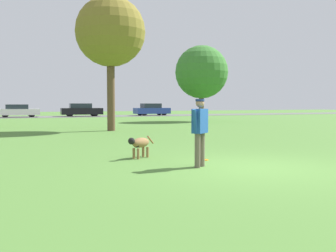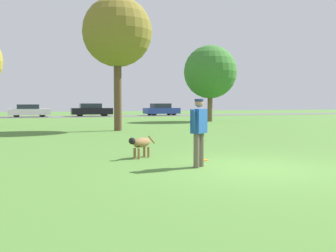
{
  "view_description": "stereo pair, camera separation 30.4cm",
  "coord_description": "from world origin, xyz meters",
  "px_view_note": "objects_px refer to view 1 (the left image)",
  "views": [
    {
      "loc": [
        -5.15,
        -7.39,
        1.47
      ],
      "look_at": [
        -1.43,
        1.54,
        0.9
      ],
      "focal_mm": 42.0,
      "sensor_mm": 36.0,
      "label": 1
    },
    {
      "loc": [
        -4.86,
        -7.5,
        1.47
      ],
      "look_at": [
        -1.43,
        1.54,
        0.9
      ],
      "focal_mm": 42.0,
      "sensor_mm": 36.0,
      "label": 2
    }
  ],
  "objects_px": {
    "frisbee": "(204,160)",
    "tree_mid_center": "(110,32)",
    "dog": "(140,143)",
    "parked_car_black": "(81,110)",
    "person": "(200,127)",
    "parked_car_blue": "(152,110)",
    "tree_far_right": "(202,72)",
    "parked_car_white": "(18,111)"
  },
  "relations": [
    {
      "from": "frisbee",
      "to": "tree_mid_center",
      "type": "xyz_separation_m",
      "value": [
        0.48,
        11.35,
        5.13
      ]
    },
    {
      "from": "dog",
      "to": "parked_car_black",
      "type": "height_order",
      "value": "parked_car_black"
    },
    {
      "from": "person",
      "to": "dog",
      "type": "bearing_deg",
      "value": 76.41
    },
    {
      "from": "person",
      "to": "parked_car_blue",
      "type": "bearing_deg",
      "value": 34.57
    },
    {
      "from": "tree_mid_center",
      "to": "parked_car_black",
      "type": "bearing_deg",
      "value": 83.61
    },
    {
      "from": "tree_far_right",
      "to": "tree_mid_center",
      "type": "height_order",
      "value": "tree_mid_center"
    },
    {
      "from": "tree_far_right",
      "to": "parked_car_black",
      "type": "distance_m",
      "value": 17.03
    },
    {
      "from": "dog",
      "to": "tree_far_right",
      "type": "relative_size",
      "value": 0.16
    },
    {
      "from": "tree_far_right",
      "to": "tree_mid_center",
      "type": "xyz_separation_m",
      "value": [
        -9.26,
        -7.53,
        1.25
      ]
    },
    {
      "from": "parked_car_black",
      "to": "tree_mid_center",
      "type": "bearing_deg",
      "value": -93.52
    },
    {
      "from": "frisbee",
      "to": "parked_car_white",
      "type": "relative_size",
      "value": 0.05
    },
    {
      "from": "dog",
      "to": "parked_car_white",
      "type": "xyz_separation_m",
      "value": [
        -2.02,
        33.12,
        0.27
      ]
    },
    {
      "from": "person",
      "to": "tree_mid_center",
      "type": "xyz_separation_m",
      "value": [
        1.07,
        12.26,
        4.22
      ]
    },
    {
      "from": "tree_far_right",
      "to": "parked_car_black",
      "type": "relative_size",
      "value": 1.34
    },
    {
      "from": "tree_far_right",
      "to": "tree_mid_center",
      "type": "relative_size",
      "value": 0.86
    },
    {
      "from": "frisbee",
      "to": "tree_far_right",
      "type": "height_order",
      "value": "tree_far_right"
    },
    {
      "from": "dog",
      "to": "frisbee",
      "type": "distance_m",
      "value": 1.76
    },
    {
      "from": "dog",
      "to": "parked_car_blue",
      "type": "distance_m",
      "value": 35.48
    },
    {
      "from": "dog",
      "to": "frisbee",
      "type": "xyz_separation_m",
      "value": [
        1.41,
        -0.97,
        -0.38
      ]
    },
    {
      "from": "tree_mid_center",
      "to": "parked_car_black",
      "type": "xyz_separation_m",
      "value": [
        2.56,
        22.86,
        -4.45
      ]
    },
    {
      "from": "person",
      "to": "tree_far_right",
      "type": "xyz_separation_m",
      "value": [
        10.33,
        19.8,
        2.97
      ]
    },
    {
      "from": "tree_mid_center",
      "to": "frisbee",
      "type": "bearing_deg",
      "value": -92.41
    },
    {
      "from": "dog",
      "to": "parked_car_white",
      "type": "height_order",
      "value": "parked_car_white"
    },
    {
      "from": "person",
      "to": "parked_car_blue",
      "type": "distance_m",
      "value": 36.98
    },
    {
      "from": "tree_mid_center",
      "to": "parked_car_blue",
      "type": "relative_size",
      "value": 1.69
    },
    {
      "from": "person",
      "to": "parked_car_white",
      "type": "bearing_deg",
      "value": 57.73
    },
    {
      "from": "frisbee",
      "to": "parked_car_blue",
      "type": "height_order",
      "value": "parked_car_blue"
    },
    {
      "from": "frisbee",
      "to": "tree_far_right",
      "type": "xyz_separation_m",
      "value": [
        9.74,
        18.88,
        3.88
      ]
    },
    {
      "from": "person",
      "to": "frisbee",
      "type": "height_order",
      "value": "person"
    },
    {
      "from": "person",
      "to": "dog",
      "type": "distance_m",
      "value": 2.12
    },
    {
      "from": "parked_car_black",
      "to": "frisbee",
      "type": "bearing_deg",
      "value": -92.21
    },
    {
      "from": "person",
      "to": "parked_car_black",
      "type": "xyz_separation_m",
      "value": [
        3.63,
        35.12,
        -0.23
      ]
    },
    {
      "from": "person",
      "to": "tree_mid_center",
      "type": "height_order",
      "value": "tree_mid_center"
    },
    {
      "from": "frisbee",
      "to": "tree_mid_center",
      "type": "relative_size",
      "value": 0.03
    },
    {
      "from": "tree_mid_center",
      "to": "parked_car_blue",
      "type": "xyz_separation_m",
      "value": [
        10.69,
        22.8,
        -4.46
      ]
    },
    {
      "from": "person",
      "to": "frisbee",
      "type": "xyz_separation_m",
      "value": [
        0.6,
        0.91,
        -0.91
      ]
    },
    {
      "from": "dog",
      "to": "frisbee",
      "type": "relative_size",
      "value": 4.12
    },
    {
      "from": "person",
      "to": "tree_far_right",
      "type": "height_order",
      "value": "tree_far_right"
    },
    {
      "from": "tree_far_right",
      "to": "parked_car_white",
      "type": "bearing_deg",
      "value": 130.88
    },
    {
      "from": "person",
      "to": "parked_car_white",
      "type": "xyz_separation_m",
      "value": [
        -2.83,
        35.01,
        -0.26
      ]
    },
    {
      "from": "dog",
      "to": "tree_far_right",
      "type": "distance_m",
      "value": 21.38
    },
    {
      "from": "tree_mid_center",
      "to": "parked_car_white",
      "type": "xyz_separation_m",
      "value": [
        -3.91,
        22.74,
        -4.48
      ]
    }
  ]
}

